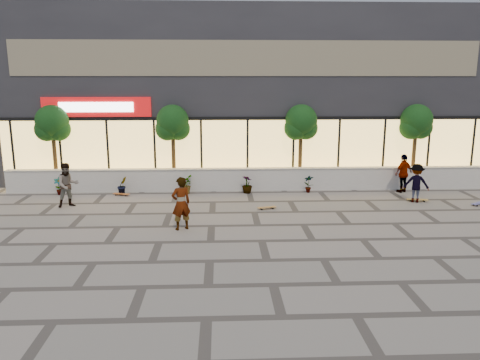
{
  "coord_description": "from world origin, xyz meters",
  "views": [
    {
      "loc": [
        -1.3,
        -14.13,
        5.05
      ],
      "look_at": [
        -0.56,
        3.24,
        1.3
      ],
      "focal_mm": 35.0,
      "sensor_mm": 36.0,
      "label": 1
    }
  ],
  "objects_px": {
    "skater_center": "(181,203)",
    "skateboard_right_near": "(417,200)",
    "skater_right_near": "(404,173)",
    "skateboard_left": "(121,194)",
    "skateboard_center": "(267,207)",
    "skater_left": "(68,185)",
    "tree_midwest": "(173,125)",
    "skateboard_right_far": "(479,203)",
    "skater_right_far": "(416,183)",
    "tree_west": "(52,125)",
    "tree_mideast": "(301,124)",
    "tree_east": "(416,124)"
  },
  "relations": [
    {
      "from": "skateboard_left",
      "to": "tree_midwest",
      "type": "bearing_deg",
      "value": 52.86
    },
    {
      "from": "tree_west",
      "to": "skateboard_left",
      "type": "distance_m",
      "value": 4.64
    },
    {
      "from": "skater_center",
      "to": "skateboard_left",
      "type": "xyz_separation_m",
      "value": [
        -3.05,
        4.9,
        -0.85
      ]
    },
    {
      "from": "skater_right_far",
      "to": "tree_midwest",
      "type": "bearing_deg",
      "value": 2.63
    },
    {
      "from": "tree_midwest",
      "to": "skateboard_center",
      "type": "xyz_separation_m",
      "value": [
        4.03,
        -3.99,
        -2.91
      ]
    },
    {
      "from": "skater_right_near",
      "to": "skater_right_far",
      "type": "bearing_deg",
      "value": 57.0
    },
    {
      "from": "skater_right_near",
      "to": "tree_midwest",
      "type": "bearing_deg",
      "value": -36.24
    },
    {
      "from": "tree_west",
      "to": "skater_left",
      "type": "xyz_separation_m",
      "value": [
        1.56,
        -3.27,
        -2.09
      ]
    },
    {
      "from": "skater_left",
      "to": "skateboard_center",
      "type": "bearing_deg",
      "value": -35.24
    },
    {
      "from": "tree_midwest",
      "to": "skateboard_center",
      "type": "bearing_deg",
      "value": -44.76
    },
    {
      "from": "tree_east",
      "to": "skater_right_far",
      "type": "distance_m",
      "value": 3.98
    },
    {
      "from": "tree_mideast",
      "to": "skateboard_center",
      "type": "relative_size",
      "value": 4.99
    },
    {
      "from": "tree_west",
      "to": "skateboard_right_near",
      "type": "bearing_deg",
      "value": -10.89
    },
    {
      "from": "skateboard_center",
      "to": "tree_west",
      "type": "bearing_deg",
      "value": 142.2
    },
    {
      "from": "tree_midwest",
      "to": "skater_right_far",
      "type": "relative_size",
      "value": 2.41
    },
    {
      "from": "skateboard_right_near",
      "to": "skateboard_right_far",
      "type": "distance_m",
      "value": 2.38
    },
    {
      "from": "skateboard_left",
      "to": "skateboard_center",
      "type": "bearing_deg",
      "value": -3.16
    },
    {
      "from": "tree_midwest",
      "to": "skater_center",
      "type": "relative_size",
      "value": 2.12
    },
    {
      "from": "skateboard_center",
      "to": "skateboard_right_near",
      "type": "xyz_separation_m",
      "value": [
        6.47,
        0.91,
        0.01
      ]
    },
    {
      "from": "skater_center",
      "to": "skater_right_near",
      "type": "xyz_separation_m",
      "value": [
        9.65,
        5.0,
        -0.04
      ]
    },
    {
      "from": "tree_west",
      "to": "skater_right_far",
      "type": "distance_m",
      "value": 16.32
    },
    {
      "from": "tree_east",
      "to": "skater_left",
      "type": "bearing_deg",
      "value": -168.02
    },
    {
      "from": "skater_left",
      "to": "tree_midwest",
      "type": "bearing_deg",
      "value": 9.67
    },
    {
      "from": "tree_west",
      "to": "skater_right_far",
      "type": "bearing_deg",
      "value": -11.17
    },
    {
      "from": "skater_center",
      "to": "skateboard_right_near",
      "type": "height_order",
      "value": "skater_center"
    },
    {
      "from": "tree_east",
      "to": "tree_mideast",
      "type": "bearing_deg",
      "value": 180.0
    },
    {
      "from": "skater_right_near",
      "to": "skateboard_right_far",
      "type": "xyz_separation_m",
      "value": [
        2.29,
        -2.34,
        -0.79
      ]
    },
    {
      "from": "skater_center",
      "to": "tree_east",
      "type": "bearing_deg",
      "value": -173.43
    },
    {
      "from": "skater_right_far",
      "to": "skateboard_center",
      "type": "relative_size",
      "value": 2.07
    },
    {
      "from": "tree_east",
      "to": "skateboard_center",
      "type": "distance_m",
      "value": 8.96
    },
    {
      "from": "skater_left",
      "to": "tree_mideast",
      "type": "bearing_deg",
      "value": -11.85
    },
    {
      "from": "tree_mideast",
      "to": "tree_midwest",
      "type": "bearing_deg",
      "value": 180.0
    },
    {
      "from": "skateboard_center",
      "to": "tree_mideast",
      "type": "bearing_deg",
      "value": 48.62
    },
    {
      "from": "tree_mideast",
      "to": "skater_center",
      "type": "distance_m",
      "value": 8.48
    },
    {
      "from": "tree_west",
      "to": "skater_right_near",
      "type": "height_order",
      "value": "tree_west"
    },
    {
      "from": "tree_midwest",
      "to": "skater_right_near",
      "type": "distance_m",
      "value": 10.8
    },
    {
      "from": "skateboard_right_near",
      "to": "skater_right_near",
      "type": "bearing_deg",
      "value": 101.25
    },
    {
      "from": "skateboard_right_far",
      "to": "skater_left",
      "type": "bearing_deg",
      "value": 145.31
    },
    {
      "from": "tree_west",
      "to": "skater_right_far",
      "type": "height_order",
      "value": "tree_west"
    },
    {
      "from": "skateboard_center",
      "to": "skateboard_right_far",
      "type": "height_order",
      "value": "skateboard_right_far"
    },
    {
      "from": "skateboard_left",
      "to": "tree_mideast",
      "type": "bearing_deg",
      "value": 29.0
    },
    {
      "from": "skater_right_far",
      "to": "skateboard_right_far",
      "type": "bearing_deg",
      "value": -174.68
    },
    {
      "from": "tree_midwest",
      "to": "skateboard_left",
      "type": "height_order",
      "value": "tree_midwest"
    },
    {
      "from": "skater_left",
      "to": "skater_right_far",
      "type": "bearing_deg",
      "value": -29.52
    },
    {
      "from": "skateboard_right_near",
      "to": "tree_midwest",
      "type": "bearing_deg",
      "value": 174.92
    },
    {
      "from": "skater_right_near",
      "to": "skateboard_right_far",
      "type": "bearing_deg",
      "value": 105.68
    },
    {
      "from": "skater_left",
      "to": "skateboard_left",
      "type": "bearing_deg",
      "value": 15.62
    },
    {
      "from": "skater_center",
      "to": "skater_right_near",
      "type": "height_order",
      "value": "skater_center"
    },
    {
      "from": "tree_east",
      "to": "skateboard_right_near",
      "type": "height_order",
      "value": "tree_east"
    },
    {
      "from": "tree_east",
      "to": "skater_right_near",
      "type": "distance_m",
      "value": 2.72
    }
  ]
}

